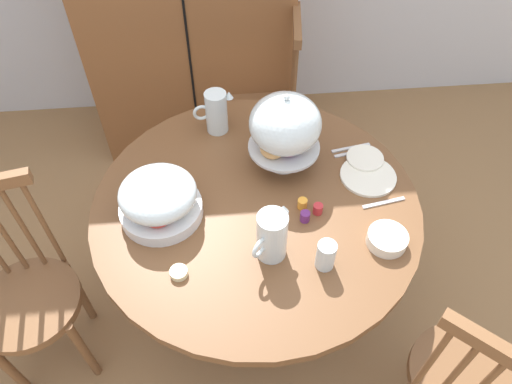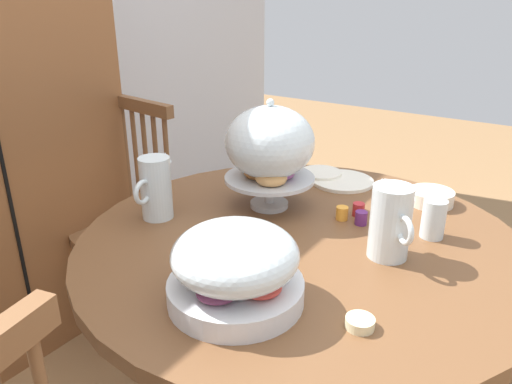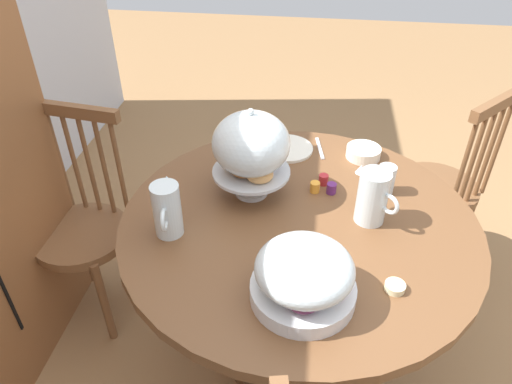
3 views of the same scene
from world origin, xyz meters
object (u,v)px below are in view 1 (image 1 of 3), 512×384
object	(u,v)px
windsor_chair_facing_door	(267,108)
cereal_bowl	(387,239)
fruit_platter_covered	(159,199)
drinking_glass	(326,255)
milk_pitcher	(216,114)
windsor_chair_by_cabinet	(465,384)
china_plate_small	(365,158)
orange_juice_pitcher	(272,237)
china_plate_large	(368,176)
butter_dish	(179,272)
pastry_stand_with_dome	(285,127)
windsor_chair_near_window	(28,298)
dining_table	(256,233)

from	to	relation	value
windsor_chair_facing_door	cereal_bowl	world-z (taller)	windsor_chair_facing_door
fruit_platter_covered	drinking_glass	world-z (taller)	fruit_platter_covered
milk_pitcher	windsor_chair_by_cabinet	bearing A→B (deg)	-53.58
windsor_chair_facing_door	drinking_glass	world-z (taller)	windsor_chair_facing_door
windsor_chair_by_cabinet	cereal_bowl	world-z (taller)	windsor_chair_by_cabinet
windsor_chair_by_cabinet	drinking_glass	world-z (taller)	windsor_chair_by_cabinet
china_plate_small	drinking_glass	world-z (taller)	drinking_glass
orange_juice_pitcher	china_plate_small	size ratio (longest dim) A/B	1.28
fruit_platter_covered	cereal_bowl	distance (m)	0.81
china_plate_large	china_plate_small	size ratio (longest dim) A/B	1.47
orange_juice_pitcher	china_plate_small	world-z (taller)	orange_juice_pitcher
orange_juice_pitcher	china_plate_small	bearing A→B (deg)	43.58
fruit_platter_covered	china_plate_small	bearing A→B (deg)	14.09
milk_pitcher	drinking_glass	size ratio (longest dim) A/B	1.71
china_plate_small	cereal_bowl	xyz separation A→B (m)	(-0.02, -0.41, 0.01)
windsor_chair_by_cabinet	fruit_platter_covered	xyz separation A→B (m)	(-1.00, 0.61, 0.37)
china_plate_small	cereal_bowl	world-z (taller)	cereal_bowl
drinking_glass	butter_dish	xyz separation A→B (m)	(-0.49, 0.01, -0.04)
pastry_stand_with_dome	drinking_glass	world-z (taller)	pastry_stand_with_dome
windsor_chair_by_cabinet	china_plate_small	size ratio (longest dim) A/B	6.50
windsor_chair_near_window	windsor_chair_facing_door	distance (m)	1.50
milk_pitcher	china_plate_small	world-z (taller)	milk_pitcher
dining_table	windsor_chair_near_window	bearing A→B (deg)	-169.54
dining_table	orange_juice_pitcher	distance (m)	0.38
windsor_chair_near_window	pastry_stand_with_dome	xyz separation A→B (m)	(1.03, 0.35, 0.48)
china_plate_large	windsor_chair_facing_door	bearing A→B (deg)	110.42
pastry_stand_with_dome	windsor_chair_near_window	bearing A→B (deg)	-161.15
milk_pitcher	fruit_platter_covered	bearing A→B (deg)	-115.99
dining_table	drinking_glass	bearing A→B (deg)	-56.12
milk_pitcher	windsor_chair_facing_door	bearing A→B (deg)	60.83
fruit_platter_covered	milk_pitcher	size ratio (longest dim) A/B	1.59
windsor_chair_facing_door	dining_table	bearing A→B (deg)	-98.98
orange_juice_pitcher	china_plate_large	size ratio (longest dim) A/B	0.87
dining_table	china_plate_large	size ratio (longest dim) A/B	5.62
windsor_chair_facing_door	orange_juice_pitcher	xyz separation A→B (m)	(-0.11, -1.14, 0.37)
cereal_bowl	butter_dish	bearing A→B (deg)	-175.14
windsor_chair_by_cabinet	milk_pitcher	distance (m)	1.37
windsor_chair_facing_door	butter_dish	distance (m)	1.31
drinking_glass	butter_dish	distance (m)	0.49
fruit_platter_covered	china_plate_small	xyz separation A→B (m)	(0.81, 0.20, -0.07)
china_plate_small	butter_dish	size ratio (longest dim) A/B	2.50
dining_table	drinking_glass	size ratio (longest dim) A/B	11.23
dining_table	cereal_bowl	distance (m)	0.54
dining_table	windsor_chair_facing_door	size ratio (longest dim) A/B	1.27
butter_dish	windsor_chair_facing_door	bearing A→B (deg)	70.45
china_plate_small	china_plate_large	bearing A→B (deg)	-95.25
windsor_chair_near_window	china_plate_large	xyz separation A→B (m)	(1.35, 0.25, 0.29)
windsor_chair_near_window	dining_table	bearing A→B (deg)	10.46
orange_juice_pitcher	fruit_platter_covered	bearing A→B (deg)	151.48
cereal_bowl	orange_juice_pitcher	bearing A→B (deg)	-179.56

